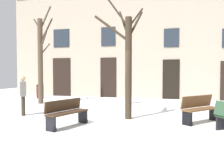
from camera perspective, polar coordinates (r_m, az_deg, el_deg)
name	(u,v)px	position (r m, az deg, el deg)	size (l,w,h in m)	color
ground_plane	(101,116)	(10.00, -2.47, -7.27)	(30.38, 30.38, 0.00)	white
building_facade	(138,39)	(17.37, 5.88, 10.00)	(18.99, 0.60, 7.83)	tan
tree_near_facade	(127,59)	(9.38, 3.51, 5.55)	(1.83, 1.16, 4.66)	#382B1E
tree_left_of_center	(41,56)	(14.56, -15.73, 5.99)	(1.65, 1.41, 5.55)	#4C3D2D
litter_bin	(40,91)	(17.53, -15.91, -1.62)	(0.49, 0.49, 0.90)	#4C1E19
bench_near_center_tree	(67,112)	(8.15, -10.17, -6.32)	(0.82, 1.68, 0.86)	#3D2819
bench_back_to_back_left	(200,108)	(9.18, 19.20, -5.23)	(1.34, 1.54, 0.93)	brown
person_near_bench	(127,87)	(13.89, 3.48, -0.66)	(0.26, 0.40, 1.67)	black
person_strolling	(23,94)	(10.69, -19.40, -2.05)	(0.41, 0.43, 1.59)	#2D271E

